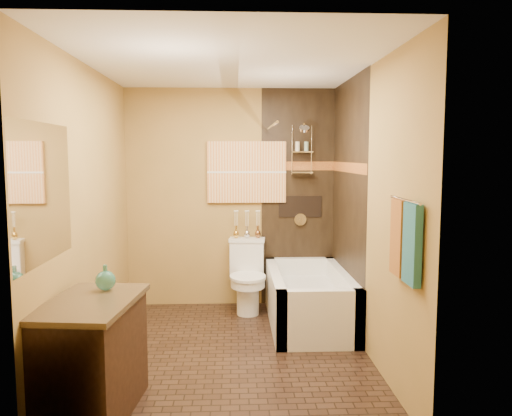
{
  "coord_description": "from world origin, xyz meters",
  "views": [
    {
      "loc": [
        0.04,
        -4.25,
        1.74
      ],
      "look_at": [
        0.24,
        0.4,
        1.25
      ],
      "focal_mm": 35.0,
      "sensor_mm": 36.0,
      "label": 1
    }
  ],
  "objects": [
    {
      "name": "towel_rust",
      "position": [
        1.16,
        -0.92,
        1.18
      ],
      "size": [
        0.05,
        0.22,
        0.52
      ],
      "primitive_type": "cube",
      "color": "#905E1A",
      "rests_on": "towel_bar"
    },
    {
      "name": "teal_bottle",
      "position": [
        -0.87,
        -0.76,
        0.88
      ],
      "size": [
        0.17,
        0.17,
        0.22
      ],
      "primitive_type": null,
      "rotation": [
        0.0,
        0.0,
        0.22
      ],
      "color": "#297D6B",
      "rests_on": "vanity"
    },
    {
      "name": "vanity_mirror",
      "position": [
        -1.19,
        -1.0,
        1.5
      ],
      "size": [
        0.01,
        1.0,
        0.9
      ],
      "primitive_type": "cube",
      "color": "white",
      "rests_on": "wall_left"
    },
    {
      "name": "sunset_painting",
      "position": [
        0.18,
        1.48,
        1.55
      ],
      "size": [
        0.9,
        0.04,
        0.7
      ],
      "primitive_type": "cube",
      "color": "orange",
      "rests_on": "wall_back"
    },
    {
      "name": "vanity",
      "position": [
        -0.92,
        -1.0,
        0.4
      ],
      "size": [
        0.64,
        0.95,
        0.79
      ],
      "rotation": [
        0.0,
        0.0,
        -0.11
      ],
      "color": "black",
      "rests_on": "floor"
    },
    {
      "name": "wall_right",
      "position": [
        1.2,
        0.0,
        1.25
      ],
      "size": [
        0.02,
        3.0,
        2.5
      ],
      "primitive_type": "cube",
      "color": "#AB8242",
      "rests_on": "floor"
    },
    {
      "name": "wall_back",
      "position": [
        0.0,
        1.5,
        1.25
      ],
      "size": [
        2.4,
        0.02,
        2.5
      ],
      "primitive_type": "cube",
      "color": "#AB8242",
      "rests_on": "floor"
    },
    {
      "name": "bathtub",
      "position": [
        0.8,
        0.75,
        0.22
      ],
      "size": [
        0.8,
        1.5,
        0.55
      ],
      "color": "white",
      "rests_on": "floor"
    },
    {
      "name": "alcove_niche",
      "position": [
        0.8,
        1.48,
        1.15
      ],
      "size": [
        0.5,
        0.01,
        0.25
      ],
      "primitive_type": "cube",
      "color": "black",
      "rests_on": "alcove_tile_back"
    },
    {
      "name": "alcove_tile_back",
      "position": [
        0.78,
        1.49,
        1.25
      ],
      "size": [
        0.85,
        0.01,
        2.5
      ],
      "primitive_type": "cube",
      "color": "black",
      "rests_on": "wall_back"
    },
    {
      "name": "wall_left",
      "position": [
        -1.2,
        0.0,
        1.25
      ],
      "size": [
        0.02,
        3.0,
        2.5
      ],
      "primitive_type": "cube",
      "color": "#AB8242",
      "rests_on": "floor"
    },
    {
      "name": "wall_front",
      "position": [
        0.0,
        -1.5,
        1.25
      ],
      "size": [
        2.4,
        0.02,
        2.5
      ],
      "primitive_type": "cube",
      "color": "#AB8242",
      "rests_on": "floor"
    },
    {
      "name": "towel_bar",
      "position": [
        1.15,
        -1.05,
        1.45
      ],
      "size": [
        0.02,
        0.55,
        0.02
      ],
      "primitive_type": "cylinder",
      "rotation": [
        1.57,
        0.0,
        0.0
      ],
      "color": "silver",
      "rests_on": "wall_right"
    },
    {
      "name": "shower_fixtures",
      "position": [
        0.8,
        1.38,
        1.67
      ],
      "size": [
        0.24,
        0.33,
        1.16
      ],
      "color": "silver",
      "rests_on": "floor"
    },
    {
      "name": "floor",
      "position": [
        0.0,
        0.0,
        0.0
      ],
      "size": [
        3.0,
        3.0,
        0.0
      ],
      "primitive_type": "plane",
      "color": "black",
      "rests_on": "ground"
    },
    {
      "name": "curtain_rod",
      "position": [
        0.4,
        0.75,
        2.02
      ],
      "size": [
        0.03,
        1.55,
        0.03
      ],
      "primitive_type": "cylinder",
      "rotation": [
        1.57,
        0.0,
        0.0
      ],
      "color": "silver",
      "rests_on": "wall_back"
    },
    {
      "name": "mosaic_band_right",
      "position": [
        1.18,
        0.75,
        1.62
      ],
      "size": [
        0.01,
        1.5,
        0.1
      ],
      "primitive_type": "cube",
      "color": "brown",
      "rests_on": "alcove_tile_right"
    },
    {
      "name": "alcove_tile_right",
      "position": [
        1.19,
        0.75,
        1.25
      ],
      "size": [
        0.01,
        1.5,
        2.5
      ],
      "primitive_type": "cube",
      "color": "black",
      "rests_on": "wall_right"
    },
    {
      "name": "towel_teal",
      "position": [
        1.16,
        -1.18,
        1.18
      ],
      "size": [
        0.05,
        0.22,
        0.52
      ],
      "primitive_type": "cube",
      "color": "#20566C",
      "rests_on": "towel_bar"
    },
    {
      "name": "toilet",
      "position": [
        0.18,
        1.21,
        0.4
      ],
      "size": [
        0.42,
        0.62,
        0.8
      ],
      "rotation": [
        0.0,
        0.0,
        -0.1
      ],
      "color": "white",
      "rests_on": "floor"
    },
    {
      "name": "ceiling",
      "position": [
        0.0,
        0.0,
        2.5
      ],
      "size": [
        3.0,
        3.0,
        0.0
      ],
      "primitive_type": "plane",
      "color": "silver",
      "rests_on": "wall_back"
    },
    {
      "name": "mosaic_band_back",
      "position": [
        0.78,
        1.48,
        1.62
      ],
      "size": [
        0.85,
        0.01,
        0.1
      ],
      "primitive_type": "cube",
      "color": "brown",
      "rests_on": "alcove_tile_back"
    },
    {
      "name": "bud_vases",
      "position": [
        0.18,
        1.39,
        0.97
      ],
      "size": [
        0.31,
        0.07,
        0.31
      ],
      "color": "gold",
      "rests_on": "toilet"
    }
  ]
}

